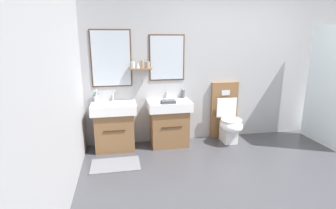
# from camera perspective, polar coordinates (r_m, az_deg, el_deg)

# --- Properties ---
(ground_plane) EXTENTS (6.34, 4.87, 0.10)m
(ground_plane) POSITION_cam_1_polar(r_m,az_deg,el_deg) (3.59, 23.71, -16.78)
(ground_plane) COLOR #3D3D42
(ground_plane) RESTS_ON ground
(wall_back) EXTENTS (5.14, 0.27, 2.62)m
(wall_back) POSITION_cam_1_polar(r_m,az_deg,el_deg) (4.66, 12.82, 8.77)
(wall_back) COLOR #A8A8AA
(wall_back) RESTS_ON ground
(wall_left) EXTENTS (0.12, 3.67, 2.62)m
(wall_left) POSITION_cam_1_polar(r_m,az_deg,el_deg) (2.59, -24.71, 3.58)
(wall_left) COLOR #A8A8AA
(wall_left) RESTS_ON ground
(bath_mat) EXTENTS (0.68, 0.44, 0.01)m
(bath_mat) POSITION_cam_1_polar(r_m,az_deg,el_deg) (3.82, -11.47, -12.86)
(bath_mat) COLOR slate
(bath_mat) RESTS_ON ground
(vanity_sink_left) EXTENTS (0.69, 0.48, 0.75)m
(vanity_sink_left) POSITION_cam_1_polar(r_m,az_deg,el_deg) (4.21, -11.71, -4.43)
(vanity_sink_left) COLOR brown
(vanity_sink_left) RESTS_ON ground
(tap_on_left_sink) EXTENTS (0.03, 0.13, 0.11)m
(tap_on_left_sink) POSITION_cam_1_polar(r_m,az_deg,el_deg) (4.27, -11.97, 1.72)
(tap_on_left_sink) COLOR silver
(tap_on_left_sink) RESTS_ON vanity_sink_left
(vanity_sink_right) EXTENTS (0.69, 0.48, 0.75)m
(vanity_sink_right) POSITION_cam_1_polar(r_m,az_deg,el_deg) (4.28, 0.24, -3.80)
(vanity_sink_right) COLOR brown
(vanity_sink_right) RESTS_ON ground
(tap_on_right_sink) EXTENTS (0.03, 0.13, 0.11)m
(tap_on_right_sink) POSITION_cam_1_polar(r_m,az_deg,el_deg) (4.34, -0.19, 2.24)
(tap_on_right_sink) COLOR silver
(tap_on_right_sink) RESTS_ON vanity_sink_right
(toilet) EXTENTS (0.48, 0.63, 1.00)m
(toilet) POSITION_cam_1_polar(r_m,az_deg,el_deg) (4.59, 12.93, -3.24)
(toilet) COLOR brown
(toilet) RESTS_ON ground
(toothbrush_cup) EXTENTS (0.07, 0.08, 0.20)m
(toothbrush_cup) POSITION_cam_1_polar(r_m,az_deg,el_deg) (4.27, -15.52, 1.36)
(toothbrush_cup) COLOR silver
(toothbrush_cup) RESTS_ON vanity_sink_left
(soap_dispenser) EXTENTS (0.06, 0.06, 0.17)m
(soap_dispenser) POSITION_cam_1_polar(r_m,az_deg,el_deg) (4.39, 3.34, 2.38)
(soap_dispenser) COLOR #4C4C51
(soap_dispenser) RESTS_ON vanity_sink_right
(folded_hand_towel) EXTENTS (0.22, 0.16, 0.04)m
(folded_hand_towel) POSITION_cam_1_polar(r_m,az_deg,el_deg) (4.04, 0.07, 0.64)
(folded_hand_towel) COLOR #47474C
(folded_hand_towel) RESTS_ON vanity_sink_right
(shower_tray) EXTENTS (0.92, 0.86, 1.95)m
(shower_tray) POSITION_cam_1_polar(r_m,az_deg,el_deg) (5.25, 32.84, -2.57)
(shower_tray) COLOR white
(shower_tray) RESTS_ON ground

